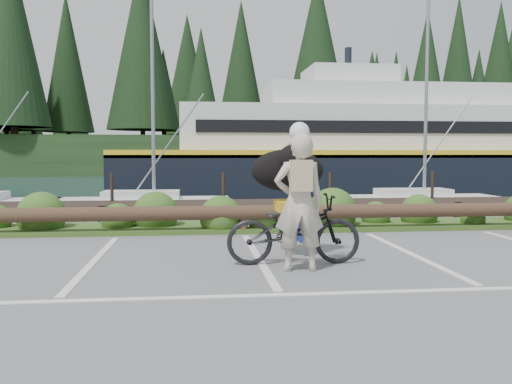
% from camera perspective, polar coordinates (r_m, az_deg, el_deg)
% --- Properties ---
extents(ground, '(72.00, 72.00, 0.00)m').
position_cam_1_polar(ground, '(6.99, 2.07, -9.96)').
color(ground, '#5C5C5E').
extents(harbor_backdrop, '(170.00, 160.00, 30.00)m').
position_cam_1_polar(harbor_backdrop, '(85.20, -5.40, 2.95)').
color(harbor_backdrop, '#182F3A').
rests_on(harbor_backdrop, ground).
extents(vegetation_strip, '(34.00, 1.60, 0.10)m').
position_cam_1_polar(vegetation_strip, '(12.16, -1.58, -3.68)').
color(vegetation_strip, '#3D5B21').
rests_on(vegetation_strip, ground).
extents(log_rail, '(32.00, 0.30, 0.60)m').
position_cam_1_polar(log_rail, '(11.47, -1.29, -4.40)').
color(log_rail, '#443021').
rests_on(log_rail, ground).
extents(bicycle, '(2.06, 0.76, 1.08)m').
position_cam_1_polar(bicycle, '(8.30, 3.98, -3.93)').
color(bicycle, black).
rests_on(bicycle, ground).
extents(cyclist, '(0.73, 0.49, 1.98)m').
position_cam_1_polar(cyclist, '(7.79, 4.56, -1.13)').
color(cyclist, beige).
rests_on(cyclist, ground).
extents(dog, '(0.61, 1.21, 0.69)m').
position_cam_1_polar(dog, '(8.88, 3.34, 2.31)').
color(dog, black).
rests_on(dog, bicycle).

